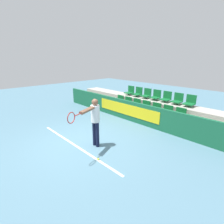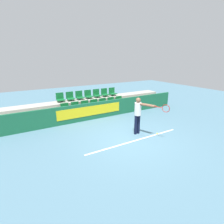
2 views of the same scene
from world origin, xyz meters
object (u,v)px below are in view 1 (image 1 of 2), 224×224
stadium_chair_8 (138,93)px  stadium_chair_13 (190,102)px  stadium_chair_12 (177,100)px  stadium_chair_0 (119,101)px  stadium_chair_10 (156,96)px  stadium_chair_2 (136,105)px  stadium_chair_4 (155,110)px  stadium_chair_5 (167,112)px  stadium_chair_3 (145,107)px  stadium_chair_6 (179,115)px  stadium_chair_9 (146,94)px  stadium_chair_11 (166,98)px  tennis_ball (98,159)px  stadium_chair_1 (127,103)px  stadium_chair_7 (130,91)px  tennis_player (94,118)px

stadium_chair_8 → stadium_chair_13: size_ratio=1.00×
stadium_chair_8 → stadium_chair_12: bearing=0.0°
stadium_chair_0 → stadium_chair_10: (1.79, 0.89, 0.44)m
stadium_chair_2 → stadium_chair_4: same height
stadium_chair_4 → stadium_chair_5: same height
stadium_chair_0 → stadium_chair_13: 3.71m
stadium_chair_3 → stadium_chair_4: 0.60m
stadium_chair_2 → stadium_chair_6: size_ratio=1.00×
stadium_chair_5 → stadium_chair_12: size_ratio=1.00×
stadium_chair_9 → stadium_chair_12: (1.79, 0.00, 0.00)m
stadium_chair_2 → stadium_chair_10: 1.16m
stadium_chair_10 → stadium_chair_11: bearing=0.0°
tennis_ball → stadium_chair_5: bearing=91.0°
stadium_chair_8 → stadium_chair_12: 2.39m
stadium_chair_4 → stadium_chair_8: 2.05m
stadium_chair_3 → stadium_chair_5: (1.19, 0.00, 0.00)m
stadium_chair_1 → stadium_chair_4: 1.79m
stadium_chair_1 → stadium_chair_11: (1.79, 0.89, 0.44)m
stadium_chair_3 → tennis_ball: (1.26, -4.03, -0.61)m
stadium_chair_11 → stadium_chair_12: (0.60, 0.00, 0.00)m
stadium_chair_13 → tennis_ball: 5.06m
stadium_chair_5 → stadium_chair_7: 3.14m
stadium_chair_5 → stadium_chair_3: bearing=180.0°
stadium_chair_11 → stadium_chair_13: 1.19m
stadium_chair_0 → stadium_chair_2: 1.19m
stadium_chair_0 → stadium_chair_11: (2.39, 0.89, 0.44)m
stadium_chair_0 → stadium_chair_7: stadium_chair_7 is taller
stadium_chair_2 → stadium_chair_10: bearing=56.3°
stadium_chair_2 → stadium_chair_8: 1.16m
stadium_chair_1 → stadium_chair_12: 2.58m
stadium_chair_7 → stadium_chair_10: size_ratio=1.00×
stadium_chair_5 → tennis_player: 3.66m
stadium_chair_9 → stadium_chair_10: size_ratio=1.00×
stadium_chair_8 → tennis_ball: 5.60m
stadium_chair_10 → tennis_player: tennis_player is taller
tennis_player → stadium_chair_6: bearing=49.1°
stadium_chair_1 → stadium_chair_10: size_ratio=1.00×
stadium_chair_2 → stadium_chair_0: bearing=180.0°
stadium_chair_7 → stadium_chair_10: 1.79m
stadium_chair_10 → stadium_chair_13: size_ratio=1.00×
stadium_chair_12 → stadium_chair_13: bearing=0.0°
stadium_chair_3 → tennis_player: size_ratio=0.31×
stadium_chair_3 → stadium_chair_9: size_ratio=1.00×
stadium_chair_1 → stadium_chair_6: bearing=0.0°
stadium_chair_8 → stadium_chair_10: same height
stadium_chair_6 → stadium_chair_10: (-1.79, 0.89, 0.44)m
stadium_chair_1 → stadium_chair_4: size_ratio=1.00×
stadium_chair_11 → stadium_chair_5: bearing=-56.3°
stadium_chair_4 → stadium_chair_7: (-2.39, 0.89, 0.44)m
stadium_chair_5 → stadium_chair_10: size_ratio=1.00×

